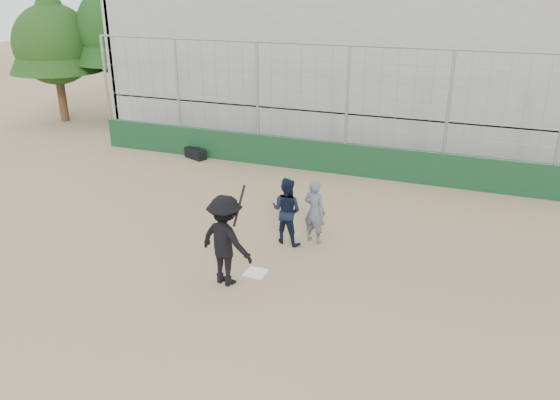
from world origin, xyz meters
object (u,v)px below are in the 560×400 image
at_px(batter_at_plate, 226,240).
at_px(catcher_crouched, 286,221).
at_px(equipment_bag, 195,153).
at_px(umpire, 314,214).

xyz_separation_m(batter_at_plate, catcher_crouched, (0.48, 2.15, -0.40)).
bearing_deg(catcher_crouched, batter_at_plate, -102.47).
distance_m(batter_at_plate, catcher_crouched, 2.24).
xyz_separation_m(batter_at_plate, equipment_bag, (-4.87, 7.23, -0.77)).
height_order(catcher_crouched, equipment_bag, catcher_crouched).
bearing_deg(umpire, batter_at_plate, 81.46).
xyz_separation_m(batter_at_plate, umpire, (1.05, 2.47, -0.26)).
height_order(umpire, equipment_bag, umpire).
distance_m(batter_at_plate, umpire, 2.69).
height_order(batter_at_plate, umpire, batter_at_plate).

